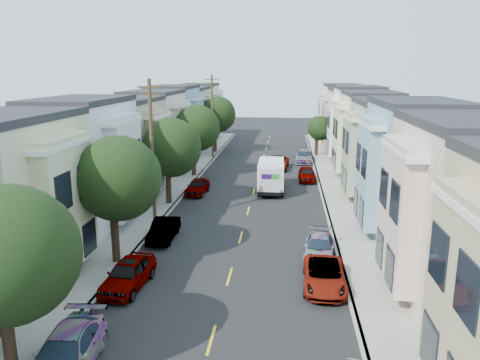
{
  "coord_description": "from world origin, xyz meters",
  "views": [
    {
      "loc": [
        2.87,
        -28.79,
        10.7
      ],
      "look_at": [
        -0.76,
        7.08,
        2.2
      ],
      "focal_mm": 35.0,
      "sensor_mm": 36.0,
      "label": 1
    }
  ],
  "objects_px": {
    "tree_e": "(217,115)",
    "parked_right_b": "(319,247)",
    "parked_left_d": "(197,187)",
    "parked_right_c": "(307,174)",
    "parked_left_b": "(128,274)",
    "tree_a": "(6,255)",
    "parked_right_a": "(324,276)",
    "parked_right_d": "(304,157)",
    "tree_far_r": "(319,129)",
    "utility_pole_far": "(212,117)",
    "tree_c": "(171,148)",
    "utility_pole_near": "(152,153)",
    "tree_b": "(117,179)",
    "tree_d": "(196,128)",
    "lead_sedan": "(277,163)",
    "parked_left_a": "(66,353)",
    "parked_left_c": "(164,230)",
    "fedex_truck": "(271,174)"
  },
  "relations": [
    {
      "from": "tree_e",
      "to": "parked_right_b",
      "type": "xyz_separation_m",
      "value": [
        11.2,
        -34.78,
        -4.42
      ]
    },
    {
      "from": "parked_left_d",
      "to": "parked_right_c",
      "type": "distance_m",
      "value": 11.52
    },
    {
      "from": "parked_left_b",
      "to": "parked_right_c",
      "type": "distance_m",
      "value": 26.3
    },
    {
      "from": "tree_a",
      "to": "parked_left_d",
      "type": "height_order",
      "value": "tree_a"
    },
    {
      "from": "parked_right_a",
      "to": "parked_right_d",
      "type": "bearing_deg",
      "value": 91.67
    },
    {
      "from": "tree_far_r",
      "to": "parked_right_a",
      "type": "bearing_deg",
      "value": -93.06
    },
    {
      "from": "utility_pole_far",
      "to": "parked_right_b",
      "type": "xyz_separation_m",
      "value": [
        11.2,
        -30.82,
        -4.54
      ]
    },
    {
      "from": "tree_c",
      "to": "parked_right_d",
      "type": "distance_m",
      "value": 22.5
    },
    {
      "from": "parked_right_b",
      "to": "parked_right_d",
      "type": "distance_m",
      "value": 29.07
    },
    {
      "from": "parked_left_d",
      "to": "parked_right_d",
      "type": "bearing_deg",
      "value": 61.78
    },
    {
      "from": "tree_a",
      "to": "utility_pole_far",
      "type": "xyz_separation_m",
      "value": [
        0.0,
        43.14,
        0.44
      ]
    },
    {
      "from": "parked_right_b",
      "to": "parked_right_d",
      "type": "height_order",
      "value": "parked_right_d"
    },
    {
      "from": "utility_pole_near",
      "to": "parked_left_b",
      "type": "distance_m",
      "value": 10.8
    },
    {
      "from": "tree_b",
      "to": "utility_pole_near",
      "type": "height_order",
      "value": "utility_pole_near"
    },
    {
      "from": "utility_pole_far",
      "to": "tree_d",
      "type": "bearing_deg",
      "value": -90.01
    },
    {
      "from": "parked_right_a",
      "to": "lead_sedan",
      "type": "bearing_deg",
      "value": 97.69
    },
    {
      "from": "utility_pole_far",
      "to": "parked_left_a",
      "type": "height_order",
      "value": "utility_pole_far"
    },
    {
      "from": "tree_e",
      "to": "parked_left_a",
      "type": "relative_size",
      "value": 1.56
    },
    {
      "from": "tree_e",
      "to": "tree_c",
      "type": "bearing_deg",
      "value": -90.0
    },
    {
      "from": "lead_sedan",
      "to": "utility_pole_near",
      "type": "bearing_deg",
      "value": -107.76
    },
    {
      "from": "utility_pole_near",
      "to": "parked_left_b",
      "type": "bearing_deg",
      "value": -81.83
    },
    {
      "from": "tree_b",
      "to": "parked_right_b",
      "type": "xyz_separation_m",
      "value": [
        11.2,
        2.02,
        -4.33
      ]
    },
    {
      "from": "parked_left_b",
      "to": "parked_left_d",
      "type": "xyz_separation_m",
      "value": [
        0.0,
        18.35,
        -0.06
      ]
    },
    {
      "from": "tree_d",
      "to": "utility_pole_far",
      "type": "relative_size",
      "value": 0.73
    },
    {
      "from": "tree_c",
      "to": "parked_left_a",
      "type": "distance_m",
      "value": 22.05
    },
    {
      "from": "parked_left_d",
      "to": "parked_right_a",
      "type": "distance_m",
      "value": 19.92
    },
    {
      "from": "tree_d",
      "to": "parked_right_c",
      "type": "relative_size",
      "value": 1.76
    },
    {
      "from": "tree_far_r",
      "to": "parked_left_c",
      "type": "xyz_separation_m",
      "value": [
        -11.8,
        -31.5,
        -2.87
      ]
    },
    {
      "from": "tree_b",
      "to": "parked_left_c",
      "type": "xyz_separation_m",
      "value": [
        1.4,
        3.97,
        -4.28
      ]
    },
    {
      "from": "tree_far_r",
      "to": "parked_left_c",
      "type": "relative_size",
      "value": 1.3
    },
    {
      "from": "tree_c",
      "to": "parked_right_a",
      "type": "distance_m",
      "value": 18.3
    },
    {
      "from": "utility_pole_far",
      "to": "fedex_truck",
      "type": "height_order",
      "value": "utility_pole_far"
    },
    {
      "from": "tree_a",
      "to": "fedex_truck",
      "type": "height_order",
      "value": "tree_a"
    },
    {
      "from": "fedex_truck",
      "to": "parked_right_b",
      "type": "height_order",
      "value": "fedex_truck"
    },
    {
      "from": "tree_d",
      "to": "parked_right_d",
      "type": "relative_size",
      "value": 1.57
    },
    {
      "from": "utility_pole_near",
      "to": "parked_right_a",
      "type": "height_order",
      "value": "utility_pole_near"
    },
    {
      "from": "parked_left_a",
      "to": "parked_left_d",
      "type": "distance_m",
      "value": 25.09
    },
    {
      "from": "tree_c",
      "to": "utility_pole_far",
      "type": "height_order",
      "value": "utility_pole_far"
    },
    {
      "from": "lead_sedan",
      "to": "parked_right_b",
      "type": "xyz_separation_m",
      "value": [
        3.04,
        -24.87,
        -0.08
      ]
    },
    {
      "from": "fedex_truck",
      "to": "parked_left_a",
      "type": "distance_m",
      "value": 27.6
    },
    {
      "from": "tree_c",
      "to": "lead_sedan",
      "type": "height_order",
      "value": "tree_c"
    },
    {
      "from": "tree_d",
      "to": "parked_left_b",
      "type": "relative_size",
      "value": 1.62
    },
    {
      "from": "parked_right_b",
      "to": "tree_b",
      "type": "bearing_deg",
      "value": -164.26
    },
    {
      "from": "utility_pole_far",
      "to": "parked_left_d",
      "type": "distance_m",
      "value": 18.03
    },
    {
      "from": "utility_pole_far",
      "to": "lead_sedan",
      "type": "height_order",
      "value": "utility_pole_far"
    },
    {
      "from": "tree_b",
      "to": "tree_d",
      "type": "distance_m",
      "value": 22.45
    },
    {
      "from": "parked_left_b",
      "to": "parked_left_a",
      "type": "bearing_deg",
      "value": -85.33
    },
    {
      "from": "parked_left_d",
      "to": "tree_d",
      "type": "bearing_deg",
      "value": 105.14
    },
    {
      "from": "tree_far_r",
      "to": "fedex_truck",
      "type": "height_order",
      "value": "tree_far_r"
    },
    {
      "from": "fedex_truck",
      "to": "parked_left_d",
      "type": "xyz_separation_m",
      "value": [
        -6.43,
        -1.73,
        -0.9
      ]
    }
  ]
}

